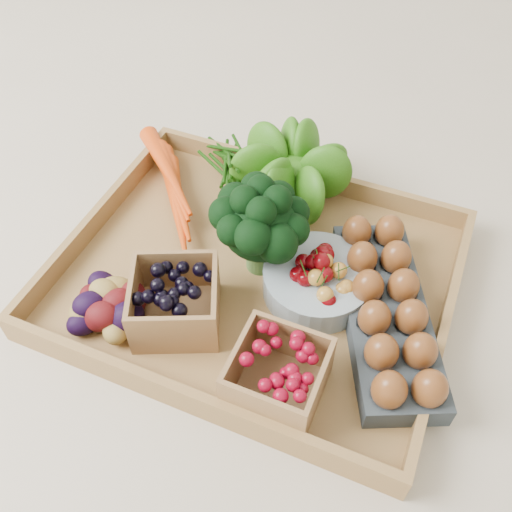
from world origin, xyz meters
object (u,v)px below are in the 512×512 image
at_px(egg_carton, 385,315).
at_px(cherry_bowl, 317,281).
at_px(broccoli, 261,240).
at_px(tray, 256,279).

bearing_deg(egg_carton, cherry_bowl, 145.23).
height_order(broccoli, egg_carton, broccoli).
relative_size(tray, cherry_bowl, 3.56).
height_order(tray, egg_carton, egg_carton).
distance_m(broccoli, cherry_bowl, 0.10).
bearing_deg(cherry_bowl, broccoli, 172.48).
height_order(tray, broccoli, broccoli).
distance_m(broccoli, egg_carton, 0.20).
bearing_deg(tray, egg_carton, -2.28).
bearing_deg(broccoli, cherry_bowl, -7.52).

